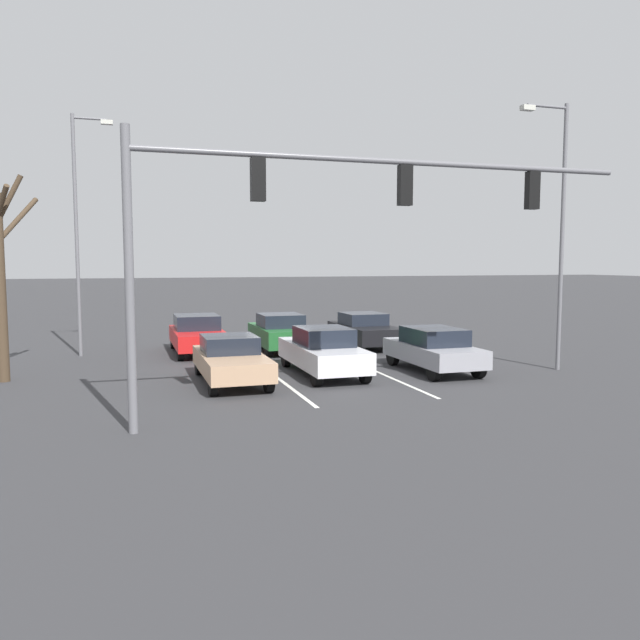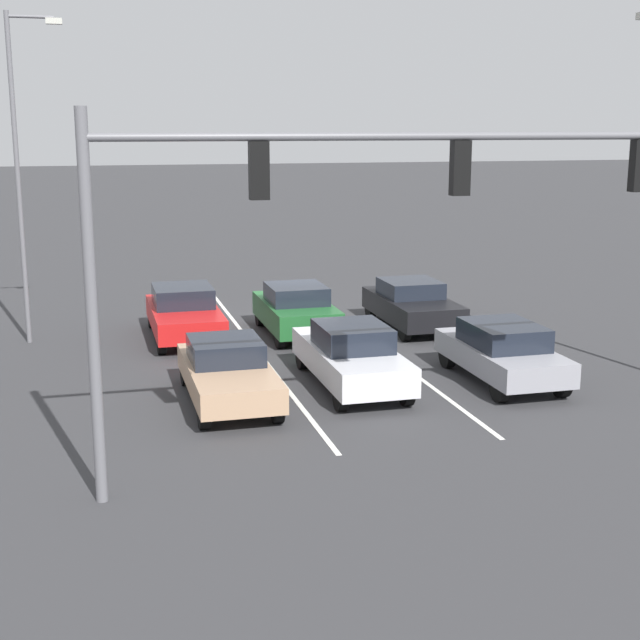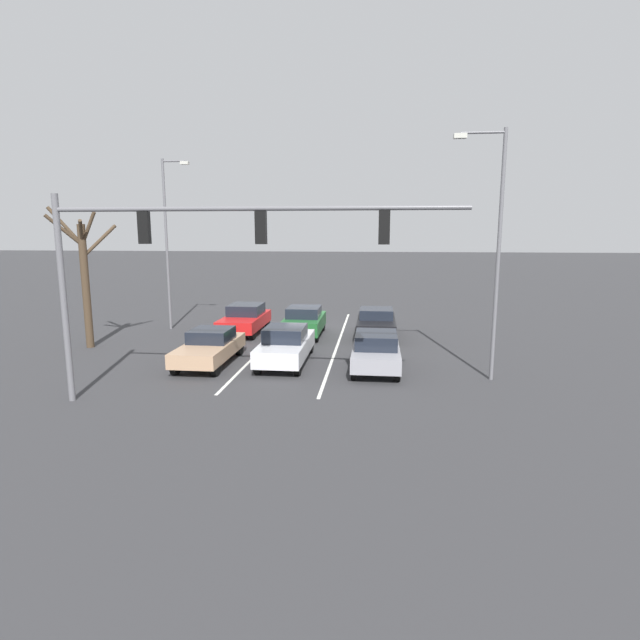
{
  "view_description": "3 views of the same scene",
  "coord_description": "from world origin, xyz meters",
  "px_view_note": "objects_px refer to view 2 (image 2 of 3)",
  "views": [
    {
      "loc": [
        6.29,
        26.08,
        3.69
      ],
      "look_at": [
        0.77,
        8.54,
        1.96
      ],
      "focal_mm": 35.0,
      "sensor_mm": 36.0,
      "label": 1
    },
    {
      "loc": [
        6.2,
        26.88,
        6.22
      ],
      "look_at": [
        0.72,
        6.1,
        1.51
      ],
      "focal_mm": 50.0,
      "sensor_mm": 36.0,
      "label": 2
    },
    {
      "loc": [
        -3.54,
        26.77,
        5.33
      ],
      "look_at": [
        -1.48,
        8.71,
        2.16
      ],
      "focal_mm": 28.0,
      "sensor_mm": 36.0,
      "label": 3
    }
  ],
  "objects_px": {
    "traffic_signal_gantry": "(338,204)",
    "street_lamp_right_shoulder": "(22,162)",
    "car_tan_rightlane_front": "(227,371)",
    "car_black_leftlane_second": "(412,304)",
    "car_gray_leftlane_front": "(502,351)",
    "car_red_rightlane_second": "(184,312)",
    "car_silver_midlane_front": "(351,355)",
    "car_darkgreen_midlane_second": "(296,310)"
  },
  "relations": [
    {
      "from": "car_tan_rightlane_front",
      "to": "car_black_leftlane_second",
      "type": "distance_m",
      "value": 9.2
    },
    {
      "from": "car_black_leftlane_second",
      "to": "street_lamp_right_shoulder",
      "type": "height_order",
      "value": "street_lamp_right_shoulder"
    },
    {
      "from": "car_gray_leftlane_front",
      "to": "car_darkgreen_midlane_second",
      "type": "xyz_separation_m",
      "value": [
        3.77,
        -6.19,
        0.01
      ]
    },
    {
      "from": "car_red_rightlane_second",
      "to": "car_gray_leftlane_front",
      "type": "bearing_deg",
      "value": 136.73
    },
    {
      "from": "car_tan_rightlane_front",
      "to": "car_red_rightlane_second",
      "type": "height_order",
      "value": "car_red_rightlane_second"
    },
    {
      "from": "car_red_rightlane_second",
      "to": "street_lamp_right_shoulder",
      "type": "height_order",
      "value": "street_lamp_right_shoulder"
    },
    {
      "from": "car_silver_midlane_front",
      "to": "car_red_rightlane_second",
      "type": "height_order",
      "value": "car_silver_midlane_front"
    },
    {
      "from": "traffic_signal_gantry",
      "to": "street_lamp_right_shoulder",
      "type": "xyz_separation_m",
      "value": [
        5.81,
        -12.11,
        0.3
      ]
    },
    {
      "from": "car_darkgreen_midlane_second",
      "to": "car_gray_leftlane_front",
      "type": "bearing_deg",
      "value": 121.35
    },
    {
      "from": "car_silver_midlane_front",
      "to": "car_darkgreen_midlane_second",
      "type": "distance_m",
      "value": 5.62
    },
    {
      "from": "car_red_rightlane_second",
      "to": "car_black_leftlane_second",
      "type": "xyz_separation_m",
      "value": [
        -7.07,
        0.37,
        -0.03
      ]
    },
    {
      "from": "street_lamp_right_shoulder",
      "to": "traffic_signal_gantry",
      "type": "bearing_deg",
      "value": 115.65
    },
    {
      "from": "street_lamp_right_shoulder",
      "to": "car_gray_leftlane_front",
      "type": "bearing_deg",
      "value": 147.57
    },
    {
      "from": "car_gray_leftlane_front",
      "to": "car_tan_rightlane_front",
      "type": "distance_m",
      "value": 6.81
    },
    {
      "from": "car_gray_leftlane_front",
      "to": "car_tan_rightlane_front",
      "type": "relative_size",
      "value": 0.95
    },
    {
      "from": "car_tan_rightlane_front",
      "to": "street_lamp_right_shoulder",
      "type": "height_order",
      "value": "street_lamp_right_shoulder"
    },
    {
      "from": "car_red_rightlane_second",
      "to": "street_lamp_right_shoulder",
      "type": "distance_m",
      "value": 6.23
    },
    {
      "from": "car_tan_rightlane_front",
      "to": "car_red_rightlane_second",
      "type": "bearing_deg",
      "value": -87.7
    },
    {
      "from": "car_tan_rightlane_front",
      "to": "street_lamp_right_shoulder",
      "type": "bearing_deg",
      "value": -57.27
    },
    {
      "from": "car_darkgreen_midlane_second",
      "to": "car_red_rightlane_second",
      "type": "relative_size",
      "value": 0.9
    },
    {
      "from": "car_black_leftlane_second",
      "to": "car_silver_midlane_front",
      "type": "bearing_deg",
      "value": 57.07
    },
    {
      "from": "street_lamp_right_shoulder",
      "to": "car_darkgreen_midlane_second",
      "type": "bearing_deg",
      "value": 172.06
    },
    {
      "from": "street_lamp_right_shoulder",
      "to": "car_silver_midlane_front",
      "type": "bearing_deg",
      "value": 139.01
    },
    {
      "from": "car_gray_leftlane_front",
      "to": "car_tan_rightlane_front",
      "type": "xyz_separation_m",
      "value": [
        6.81,
        -0.09,
        -0.05
      ]
    },
    {
      "from": "car_silver_midlane_front",
      "to": "car_gray_leftlane_front",
      "type": "bearing_deg",
      "value": 171.36
    },
    {
      "from": "car_gray_leftlane_front",
      "to": "car_red_rightlane_second",
      "type": "height_order",
      "value": "car_red_rightlane_second"
    },
    {
      "from": "car_darkgreen_midlane_second",
      "to": "car_red_rightlane_second",
      "type": "height_order",
      "value": "car_darkgreen_midlane_second"
    },
    {
      "from": "car_red_rightlane_second",
      "to": "car_silver_midlane_front",
      "type": "bearing_deg",
      "value": 118.84
    },
    {
      "from": "car_silver_midlane_front",
      "to": "street_lamp_right_shoulder",
      "type": "relative_size",
      "value": 0.51
    },
    {
      "from": "car_silver_midlane_front",
      "to": "car_red_rightlane_second",
      "type": "relative_size",
      "value": 1.04
    },
    {
      "from": "car_tan_rightlane_front",
      "to": "car_red_rightlane_second",
      "type": "distance_m",
      "value": 6.58
    },
    {
      "from": "car_black_leftlane_second",
      "to": "traffic_signal_gantry",
      "type": "relative_size",
      "value": 0.35
    },
    {
      "from": "traffic_signal_gantry",
      "to": "car_gray_leftlane_front",
      "type": "bearing_deg",
      "value": -139.09
    },
    {
      "from": "car_tan_rightlane_front",
      "to": "street_lamp_right_shoulder",
      "type": "distance_m",
      "value": 9.62
    },
    {
      "from": "car_black_leftlane_second",
      "to": "car_red_rightlane_second",
      "type": "bearing_deg",
      "value": -3.01
    },
    {
      "from": "car_tan_rightlane_front",
      "to": "car_silver_midlane_front",
      "type": "height_order",
      "value": "car_silver_midlane_front"
    },
    {
      "from": "car_gray_leftlane_front",
      "to": "traffic_signal_gantry",
      "type": "xyz_separation_m",
      "value": [
        5.6,
        4.85,
        4.14
      ]
    },
    {
      "from": "car_silver_midlane_front",
      "to": "car_black_leftlane_second",
      "type": "bearing_deg",
      "value": -122.93
    },
    {
      "from": "car_black_leftlane_second",
      "to": "car_tan_rightlane_front",
      "type": "bearing_deg",
      "value": 42.34
    },
    {
      "from": "car_red_rightlane_second",
      "to": "car_black_leftlane_second",
      "type": "height_order",
      "value": "car_red_rightlane_second"
    },
    {
      "from": "car_gray_leftlane_front",
      "to": "car_black_leftlane_second",
      "type": "relative_size",
      "value": 0.98
    },
    {
      "from": "traffic_signal_gantry",
      "to": "street_lamp_right_shoulder",
      "type": "distance_m",
      "value": 13.43
    }
  ]
}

